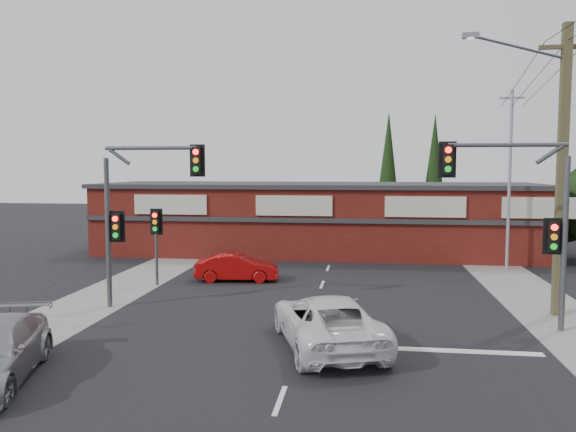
# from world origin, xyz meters

# --- Properties ---
(ground) EXTENTS (120.00, 120.00, 0.00)m
(ground) POSITION_xyz_m (0.00, 0.00, 0.00)
(ground) COLOR black
(ground) RESTS_ON ground
(road_strip) EXTENTS (14.00, 70.00, 0.01)m
(road_strip) POSITION_xyz_m (0.00, 5.00, 0.01)
(road_strip) COLOR black
(road_strip) RESTS_ON ground
(verge_left) EXTENTS (3.00, 70.00, 0.02)m
(verge_left) POSITION_xyz_m (-8.50, 5.00, 0.01)
(verge_left) COLOR gray
(verge_left) RESTS_ON ground
(verge_right) EXTENTS (3.00, 70.00, 0.02)m
(verge_right) POSITION_xyz_m (8.50, 5.00, 0.01)
(verge_right) COLOR gray
(verge_right) RESTS_ON ground
(stop_line) EXTENTS (6.50, 0.35, 0.01)m
(stop_line) POSITION_xyz_m (3.50, -1.50, 0.01)
(stop_line) COLOR silver
(stop_line) RESTS_ON ground
(white_suv) EXTENTS (4.01, 5.91, 1.50)m
(white_suv) POSITION_xyz_m (0.78, -1.55, 0.75)
(white_suv) COLOR silver
(white_suv) RESTS_ON ground
(red_sedan) EXTENTS (3.89, 1.74, 1.24)m
(red_sedan) POSITION_xyz_m (-3.92, 7.39, 0.62)
(red_sedan) COLOR #A20A0A
(red_sedan) RESTS_ON ground
(lane_dashes) EXTENTS (0.12, 55.81, 0.01)m
(lane_dashes) POSITION_xyz_m (0.00, 9.11, 0.01)
(lane_dashes) COLOR silver
(lane_dashes) RESTS_ON ground
(shop_building) EXTENTS (27.30, 8.40, 4.22)m
(shop_building) POSITION_xyz_m (-0.99, 16.99, 2.13)
(shop_building) COLOR #4D130F
(shop_building) RESTS_ON ground
(conifer_near) EXTENTS (1.80, 1.80, 9.25)m
(conifer_near) POSITION_xyz_m (3.50, 24.00, 5.48)
(conifer_near) COLOR #2D2116
(conifer_near) RESTS_ON ground
(conifer_far) EXTENTS (1.80, 1.80, 9.25)m
(conifer_far) POSITION_xyz_m (7.00, 26.00, 5.48)
(conifer_far) COLOR #2D2116
(conifer_far) RESTS_ON ground
(traffic_mast_left) EXTENTS (3.77, 0.27, 5.97)m
(traffic_mast_left) POSITION_xyz_m (-6.43, 2.00, 3.93)
(traffic_mast_left) COLOR #47494C
(traffic_mast_left) RESTS_ON ground
(traffic_mast_right) EXTENTS (3.96, 0.27, 5.97)m
(traffic_mast_right) POSITION_xyz_m (6.86, 1.00, 3.95)
(traffic_mast_right) COLOR #47494C
(traffic_mast_right) RESTS_ON ground
(pedestal_signal) EXTENTS (0.55, 0.27, 3.38)m
(pedestal_signal) POSITION_xyz_m (-7.20, 6.01, 2.41)
(pedestal_signal) COLOR #47494C
(pedestal_signal) RESTS_ON ground
(utility_pole) EXTENTS (4.38, 0.59, 10.00)m
(utility_pole) POSITION_xyz_m (8.36, 2.99, 5.40)
(utility_pole) COLOR brown
(utility_pole) RESTS_ON ground
(steel_pole) EXTENTS (1.20, 0.16, 9.00)m
(steel_pole) POSITION_xyz_m (9.00, 12.00, 4.70)
(steel_pole) COLOR gray
(steel_pole) RESTS_ON ground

